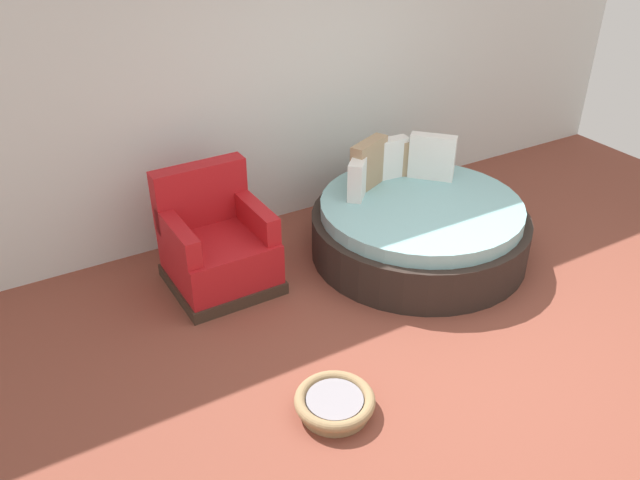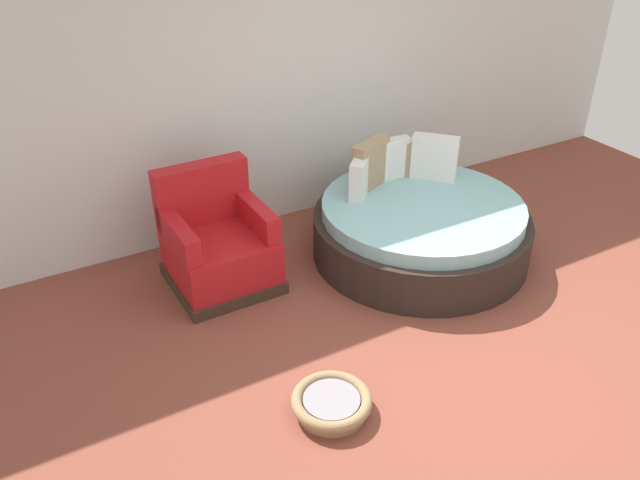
# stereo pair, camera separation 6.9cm
# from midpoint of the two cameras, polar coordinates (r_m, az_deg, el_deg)

# --- Properties ---
(ground_plane) EXTENTS (8.00, 8.00, 0.02)m
(ground_plane) POSITION_cam_midpoint_polar(r_m,az_deg,el_deg) (4.66, 13.57, -10.46)
(ground_plane) COLOR brown
(back_wall) EXTENTS (8.00, 0.12, 2.93)m
(back_wall) POSITION_cam_midpoint_polar(r_m,az_deg,el_deg) (5.85, -1.93, 15.64)
(back_wall) COLOR silver
(back_wall) RESTS_ON ground_plane
(round_daybed) EXTENTS (1.86, 1.86, 0.92)m
(round_daybed) POSITION_cam_midpoint_polar(r_m,az_deg,el_deg) (5.61, 9.15, 1.22)
(round_daybed) COLOR #2D231E
(round_daybed) RESTS_ON ground_plane
(red_armchair) EXTENTS (0.81, 0.81, 0.94)m
(red_armchair) POSITION_cam_midpoint_polar(r_m,az_deg,el_deg) (5.19, -8.68, -0.49)
(red_armchair) COLOR #38281E
(red_armchair) RESTS_ON ground_plane
(pet_basket) EXTENTS (0.51, 0.51, 0.13)m
(pet_basket) POSITION_cam_midpoint_polar(r_m,az_deg,el_deg) (4.14, 1.52, -14.24)
(pet_basket) COLOR #9E7F56
(pet_basket) RESTS_ON ground_plane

